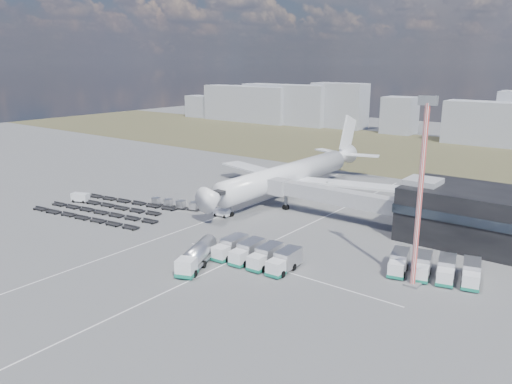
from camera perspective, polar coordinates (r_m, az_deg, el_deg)
The scene contains 16 objects.
ground at distance 100.74m, azimuth -6.13°, elevation -4.01°, with size 420.00×420.00×0.00m, color #565659.
grass_strip at distance 193.25m, azimuth 17.02°, elevation 4.44°, with size 420.00×90.00×0.01m, color #454129.
lane_markings at distance 96.79m, azimuth -0.69°, elevation -4.70°, with size 47.12×110.00×0.01m.
terminal at distance 98.18m, azimuth 25.18°, elevation -2.64°, with size 30.40×16.40×11.00m.
jet_bridge at distance 105.89m, azimuth 7.78°, elevation -0.28°, with size 30.30×3.80×7.05m.
airliner at distance 123.81m, azimuth 4.18°, elevation 2.11°, with size 51.59×64.53×17.62m.
skyline at distance 240.21m, azimuth 14.57°, elevation 8.87°, with size 287.17×24.27×25.73m.
fuel_tanker at distance 81.41m, azimuth -6.78°, elevation -7.27°, with size 6.87×11.56×3.66m.
pushback_tug at distance 106.98m, azimuth -3.89°, elevation -2.41°, with size 3.44×1.94×1.53m, color white.
utility_van at distance 124.58m, azimuth -19.43°, elevation -0.61°, with size 4.03×1.82×2.17m, color white.
catering_truck at distance 125.89m, azimuth 5.29°, elevation 0.52°, with size 4.99×6.89×2.93m.
service_trucks_near at distance 82.16m, azimuth 0.02°, elevation -7.12°, with size 13.65×7.99×2.95m.
service_trucks_far at distance 81.77m, azimuth 19.68°, elevation -8.16°, with size 14.32×10.05×2.89m.
uld_row at distance 114.16m, azimuth -9.29°, elevation -1.33°, with size 12.48×4.81×1.73m.
baggage_dollies at distance 115.73m, azimuth -16.75°, elevation -1.88°, with size 31.71×20.05×0.80m.
floodlight_mast at distance 74.14m, azimuth 18.23°, elevation -0.31°, with size 2.62×2.14×27.67m.
Camera 1 is at (66.43, -68.63, 32.05)m, focal length 35.00 mm.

